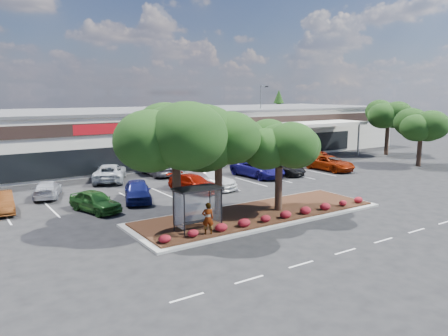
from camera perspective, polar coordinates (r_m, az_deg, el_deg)
ground at (r=28.72m, az=12.68°, el=-7.31°), size 160.00×160.00×0.00m
retail_store at (r=56.67m, az=-12.75°, el=4.31°), size 80.40×25.20×6.25m
landscape_island at (r=30.22m, az=4.53°, el=-5.99°), size 18.00×6.00×0.26m
lane_markings at (r=36.34m, az=0.58°, el=-3.45°), size 33.12×20.06×0.01m
shrub_row at (r=28.56m, az=7.15°, el=-6.17°), size 17.00×0.80×0.50m
bus_shelter at (r=25.84m, az=-3.62°, el=-3.70°), size 2.75×1.55×2.59m
island_tree_west at (r=26.57m, az=-6.27°, el=0.81°), size 7.20×7.20×7.89m
island_tree_mid at (r=28.95m, az=-0.74°, el=1.03°), size 6.60×6.60×7.32m
island_tree_east at (r=30.20m, az=7.20°, el=0.54°), size 5.80×5.80×6.50m
tree_east_near at (r=54.55m, az=24.26°, el=3.59°), size 5.60×5.60×6.51m
tree_east_far at (r=63.09m, az=20.59°, el=5.06°), size 6.40×6.40×7.62m
conifer_north_east at (r=82.95m, az=7.12°, el=7.07°), size 3.96×3.96×9.00m
person_waiting at (r=25.30m, az=-2.12°, el=-6.59°), size 0.80×0.67×1.87m
light_pole at (r=59.98m, az=4.82°, el=5.76°), size 1.40×0.83×9.39m
car_0 at (r=34.54m, az=-27.10°, el=-4.02°), size 1.81×4.49×1.45m
car_1 at (r=32.28m, az=-16.48°, el=-4.17°), size 3.04×4.81×1.53m
car_2 at (r=34.58m, az=-11.23°, el=-2.93°), size 3.47×5.21×1.65m
car_3 at (r=37.23m, az=-4.00°, el=-2.02°), size 3.31×5.34×1.44m
car_4 at (r=38.44m, az=-2.09°, el=-1.49°), size 4.10×6.04×1.62m
car_5 at (r=43.85m, az=4.42°, el=-0.06°), size 3.29×6.30×1.69m
car_6 at (r=45.23m, az=7.59°, el=0.00°), size 3.42×5.48×1.41m
car_7 at (r=48.77m, az=13.68°, el=0.61°), size 2.85×5.74×1.56m
car_9 at (r=37.98m, az=-22.07°, el=-2.57°), size 3.29×4.98×1.34m
car_10 at (r=42.96m, az=-14.68°, el=-0.59°), size 4.96×6.53×1.65m
car_11 at (r=44.83m, az=-8.68°, el=0.09°), size 2.20×5.11×1.72m
car_12 at (r=44.98m, az=-5.63°, el=-0.07°), size 2.43×4.24×1.32m
car_13 at (r=45.74m, az=-6.27°, el=0.26°), size 3.70×5.92×1.60m
car_15 at (r=50.57m, az=5.81°, el=1.19°), size 2.94×5.91×1.61m
car_16 at (r=53.14m, az=11.58°, el=1.37°), size 2.74×4.57×1.45m
car_17 at (r=55.52m, az=10.52°, el=1.87°), size 3.43×6.29×1.67m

